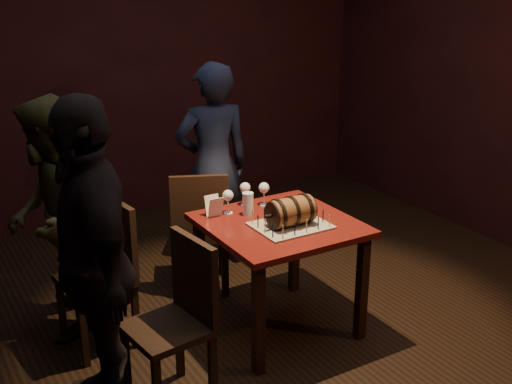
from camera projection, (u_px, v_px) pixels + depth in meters
room_shell at (267, 121)px, 3.79m from camera, size 5.04×5.04×2.80m
pub_table at (279, 238)px, 4.07m from camera, size 0.90×0.90×0.75m
cake_board at (291, 226)px, 3.95m from camera, size 0.45×0.35×0.01m
barrel_cake at (291, 211)px, 3.92m from camera, size 0.33×0.19×0.19m
birthday_candles at (291, 219)px, 3.94m from camera, size 0.40×0.30×0.09m
wine_glass_left at (228, 196)px, 4.13m from camera, size 0.07×0.07×0.16m
wine_glass_mid at (245, 189)px, 4.28m from camera, size 0.07×0.07×0.16m
wine_glass_right at (264, 189)px, 4.27m from camera, size 0.07×0.07×0.16m
pint_of_ale at (248, 204)px, 4.12m from camera, size 0.07×0.07×0.15m
menu_card at (214, 207)px, 4.10m from camera, size 0.10×0.05×0.13m
chair_back at (200, 226)px, 4.57m from camera, size 0.53×0.53×0.93m
chair_left_rear at (107, 266)px, 3.95m from camera, size 0.44×0.44×0.93m
chair_left_front at (180, 313)px, 3.42m from camera, size 0.45×0.45×0.93m
person_back at (213, 167)px, 4.95m from camera, size 0.65×0.48×1.62m
person_left_rear at (52, 219)px, 4.01m from camera, size 0.80×0.90×1.55m
person_left_front at (93, 264)px, 3.20m from camera, size 0.52×1.05×1.73m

